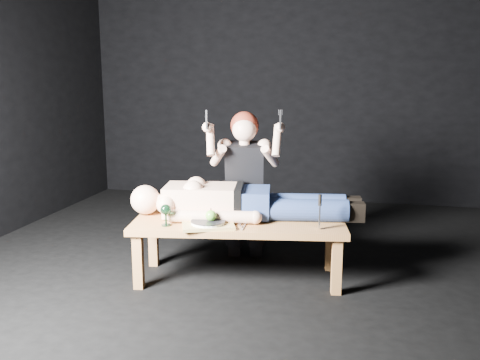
{
  "coord_description": "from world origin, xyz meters",
  "views": [
    {
      "loc": [
        0.78,
        -3.91,
        1.51
      ],
      "look_at": [
        -0.06,
        -0.18,
        0.75
      ],
      "focal_mm": 39.49,
      "sensor_mm": 36.0,
      "label": 1
    }
  ],
  "objects_px": {
    "carving_knife": "(320,212)",
    "kneeling_woman": "(245,183)",
    "serving_tray": "(208,225)",
    "lying_man": "(247,198)",
    "table": "(239,250)",
    "goblet": "(166,215)"
  },
  "relations": [
    {
      "from": "carving_knife",
      "to": "lying_man",
      "type": "bearing_deg",
      "value": 150.0
    },
    {
      "from": "lying_man",
      "to": "kneeling_woman",
      "type": "xyz_separation_m",
      "value": [
        -0.09,
        0.36,
        0.04
      ]
    },
    {
      "from": "table",
      "to": "goblet",
      "type": "bearing_deg",
      "value": -162.58
    },
    {
      "from": "kneeling_woman",
      "to": "carving_knife",
      "type": "xyz_separation_m",
      "value": [
        0.66,
        -0.58,
        -0.06
      ]
    },
    {
      "from": "serving_tray",
      "to": "carving_knife",
      "type": "distance_m",
      "value": 0.79
    },
    {
      "from": "table",
      "to": "carving_knife",
      "type": "xyz_separation_m",
      "value": [
        0.6,
        -0.08,
        0.35
      ]
    },
    {
      "from": "kneeling_woman",
      "to": "carving_knife",
      "type": "relative_size",
      "value": 5.09
    },
    {
      "from": "carving_knife",
      "to": "kneeling_woman",
      "type": "bearing_deg",
      "value": 129.79
    },
    {
      "from": "lying_man",
      "to": "carving_knife",
      "type": "xyz_separation_m",
      "value": [
        0.57,
        -0.22,
        -0.02
      ]
    },
    {
      "from": "goblet",
      "to": "carving_knife",
      "type": "relative_size",
      "value": 0.63
    },
    {
      "from": "table",
      "to": "lying_man",
      "type": "distance_m",
      "value": 0.4
    },
    {
      "from": "lying_man",
      "to": "table",
      "type": "bearing_deg",
      "value": -111.56
    },
    {
      "from": "lying_man",
      "to": "serving_tray",
      "type": "height_order",
      "value": "lying_man"
    },
    {
      "from": "goblet",
      "to": "kneeling_woman",
      "type": "bearing_deg",
      "value": 60.2
    },
    {
      "from": "goblet",
      "to": "carving_knife",
      "type": "height_order",
      "value": "carving_knife"
    },
    {
      "from": "kneeling_woman",
      "to": "carving_knife",
      "type": "height_order",
      "value": "kneeling_woman"
    },
    {
      "from": "serving_tray",
      "to": "table",
      "type": "bearing_deg",
      "value": 46.85
    },
    {
      "from": "serving_tray",
      "to": "carving_knife",
      "type": "height_order",
      "value": "carving_knife"
    },
    {
      "from": "kneeling_woman",
      "to": "serving_tray",
      "type": "relative_size",
      "value": 3.48
    },
    {
      "from": "table",
      "to": "goblet",
      "type": "xyz_separation_m",
      "value": [
        -0.48,
        -0.23,
        0.3
      ]
    },
    {
      "from": "serving_tray",
      "to": "carving_knife",
      "type": "xyz_separation_m",
      "value": [
        0.78,
        0.11,
        0.11
      ]
    },
    {
      "from": "table",
      "to": "serving_tray",
      "type": "height_order",
      "value": "serving_tray"
    }
  ]
}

